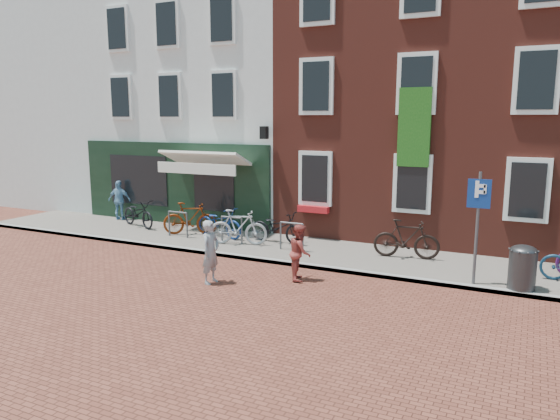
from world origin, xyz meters
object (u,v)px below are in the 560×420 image
at_px(litter_bin, 523,265).
at_px(bicycle_2, 219,222).
at_px(bicycle_1, 190,218).
at_px(bicycle_5, 406,239).
at_px(bicycle_4, 277,227).
at_px(woman, 211,252).
at_px(bicycle_0, 138,213).
at_px(parking_sign, 478,211).
at_px(boy, 300,252).
at_px(cafe_person, 120,200).
at_px(bicycle_3, 238,227).

bearing_deg(litter_bin, bicycle_2, 170.70).
distance_m(bicycle_1, bicycle_5, 7.00).
bearing_deg(bicycle_5, bicycle_4, 80.67).
xyz_separation_m(woman, bicycle_0, (-5.61, 3.96, -0.18)).
distance_m(parking_sign, woman, 6.19).
bearing_deg(bicycle_5, woman, 128.13).
height_order(boy, bicycle_4, boy).
bearing_deg(parking_sign, cafe_person, 169.52).
height_order(parking_sign, bicycle_0, parking_sign).
bearing_deg(parking_sign, bicycle_1, 170.99).
relative_size(litter_bin, boy, 0.79).
relative_size(woman, bicycle_5, 0.85).
xyz_separation_m(boy, cafe_person, (-8.90, 3.52, 0.15)).
distance_m(boy, bicycle_5, 3.35).
distance_m(bicycle_3, bicycle_4, 1.20).
xyz_separation_m(litter_bin, woman, (-6.64, -2.39, 0.10)).
distance_m(parking_sign, bicycle_2, 8.07).
bearing_deg(bicycle_4, bicycle_0, 92.85).
bearing_deg(litter_bin, boy, -165.89).
height_order(woman, bicycle_3, woman).
height_order(litter_bin, bicycle_3, litter_bin).
distance_m(parking_sign, bicycle_3, 6.95).
relative_size(bicycle_3, bicycle_4, 0.97).
height_order(woman, bicycle_1, woman).
xyz_separation_m(bicycle_0, bicycle_5, (9.35, -0.07, 0.05)).
bearing_deg(bicycle_0, cafe_person, 82.75).
bearing_deg(bicycle_3, bicycle_1, 60.38).
distance_m(boy, bicycle_1, 5.66).
height_order(cafe_person, bicycle_2, cafe_person).
bearing_deg(cafe_person, woman, 128.81).
bearing_deg(bicycle_2, litter_bin, -88.72).
bearing_deg(litter_bin, bicycle_5, 152.58).
height_order(litter_bin, woman, woman).
height_order(litter_bin, boy, boy).
height_order(boy, bicycle_1, boy).
bearing_deg(litter_bin, woman, -160.24).
bearing_deg(bicycle_1, litter_bin, -124.32).
xyz_separation_m(cafe_person, bicycle_2, (4.92, -0.85, -0.25)).
distance_m(parking_sign, bicycle_4, 6.20).
relative_size(bicycle_2, bicycle_4, 1.00).
xyz_separation_m(bicycle_2, bicycle_5, (5.93, 0.06, 0.05)).
bearing_deg(cafe_person, bicycle_4, 156.36).
height_order(bicycle_2, bicycle_4, same).
xyz_separation_m(woman, bicycle_3, (-1.14, 3.24, -0.12)).
distance_m(litter_bin, woman, 7.06).
bearing_deg(bicycle_5, parking_sign, -137.43).
bearing_deg(bicycle_4, bicycle_3, 130.99).
relative_size(bicycle_2, bicycle_3, 1.03).
xyz_separation_m(bicycle_2, bicycle_3, (1.05, -0.60, 0.05)).
bearing_deg(cafe_person, bicycle_5, 157.99).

